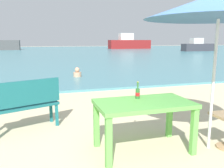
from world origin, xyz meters
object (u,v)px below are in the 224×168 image
bench_teal_center (26,102)px  boat_sailboat (199,46)px  picnic_table_green (144,109)px  swimmer_person (77,73)px  boat_ferry (129,43)px  beer_bottle_amber (138,93)px  patio_umbrella (219,6)px

bench_teal_center → boat_sailboat: (21.77, 24.26, 0.19)m
picnic_table_green → swimmer_person: 7.04m
picnic_table_green → boat_sailboat: 32.52m
boat_ferry → beer_bottle_amber: bearing=-110.8°
bench_teal_center → picnic_table_green: bearing=-38.0°
bench_teal_center → patio_umbrella: bearing=-30.0°
swimmer_person → bench_teal_center: bearing=-107.5°
boat_ferry → picnic_table_green: bearing=-110.7°
beer_bottle_amber → swimmer_person: 6.86m
patio_umbrella → boat_sailboat: size_ratio=0.46×
swimmer_person → boat_ferry: (13.80, 29.78, 0.81)m
boat_sailboat → boat_ferry: size_ratio=0.67×
beer_bottle_amber → boat_ferry: (13.91, 36.61, 0.19)m
picnic_table_green → boat_sailboat: bearing=51.9°
beer_bottle_amber → swimmer_person: beer_bottle_amber is taller
picnic_table_green → swimmer_person: picnic_table_green is taller
boat_sailboat → boat_ferry: boat_ferry is taller
beer_bottle_amber → bench_teal_center: (-1.69, 1.14, -0.31)m
patio_umbrella → boat_sailboat: bearing=53.6°
picnic_table_green → patio_umbrella: patio_umbrella is taller
bench_teal_center → beer_bottle_amber: bearing=-34.0°
patio_umbrella → bench_teal_center: bearing=150.0°
bench_teal_center → swimmer_person: size_ratio=3.05×
patio_umbrella → boat_ferry: (12.88, 37.03, -1.07)m
picnic_table_green → patio_umbrella: 1.79m
beer_bottle_amber → boat_sailboat: bearing=51.7°
boat_sailboat → bench_teal_center: bearing=-131.9°
beer_bottle_amber → patio_umbrella: (1.02, -0.42, 1.26)m
patio_umbrella → swimmer_person: patio_umbrella is taller
picnic_table_green → bench_teal_center: bearing=142.0°
bench_teal_center → swimmer_person: bench_teal_center is taller
swimmer_person → boat_sailboat: (19.97, 18.56, 0.49)m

